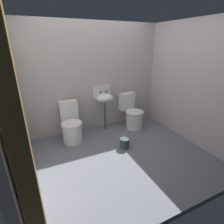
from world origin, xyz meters
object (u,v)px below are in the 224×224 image
(toilet_left, at_px, (71,126))
(sink, at_px, (104,97))
(toilet_right, at_px, (132,114))
(wooden_door_post, at_px, (19,146))
(bucket, at_px, (124,143))

(toilet_left, relative_size, sink, 0.79)
(toilet_right, bearing_deg, sink, -25.67)
(wooden_door_post, bearing_deg, toilet_right, 40.60)
(bucket, bearing_deg, toilet_left, 139.78)
(wooden_door_post, xyz_separation_m, toilet_right, (2.17, 1.86, -0.82))
(wooden_door_post, height_order, toilet_right, wooden_door_post)
(wooden_door_post, relative_size, bucket, 11.60)
(bucket, bearing_deg, wooden_door_post, -143.97)
(toilet_right, height_order, bucket, toilet_right)
(wooden_door_post, xyz_separation_m, bucket, (1.59, 1.15, -1.04))
(toilet_left, relative_size, toilet_right, 1.00)
(toilet_left, xyz_separation_m, toilet_right, (1.42, 0.00, 0.00))
(toilet_right, bearing_deg, bucket, 41.62)
(wooden_door_post, relative_size, sink, 2.31)
(wooden_door_post, bearing_deg, toilet_left, 68.07)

